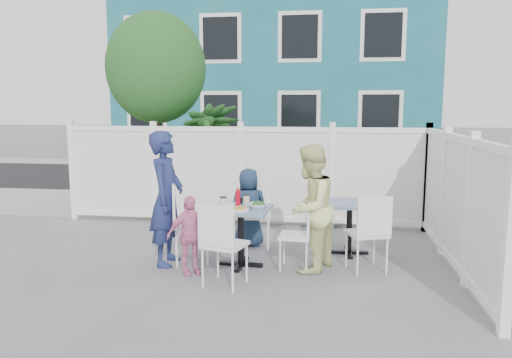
# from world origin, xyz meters

# --- Properties ---
(ground) EXTENTS (80.00, 80.00, 0.00)m
(ground) POSITION_xyz_m (0.00, 0.00, 0.00)
(ground) COLOR slate
(near_sidewalk) EXTENTS (24.00, 2.60, 0.01)m
(near_sidewalk) POSITION_xyz_m (0.00, 3.80, 0.01)
(near_sidewalk) COLOR gray
(near_sidewalk) RESTS_ON ground
(street) EXTENTS (24.00, 5.00, 0.01)m
(street) POSITION_xyz_m (0.00, 7.50, 0.00)
(street) COLOR black
(street) RESTS_ON ground
(far_sidewalk) EXTENTS (24.00, 1.60, 0.01)m
(far_sidewalk) POSITION_xyz_m (0.00, 10.60, 0.01)
(far_sidewalk) COLOR gray
(far_sidewalk) RESTS_ON ground
(building) EXTENTS (11.00, 6.00, 6.00)m
(building) POSITION_xyz_m (-0.50, 14.00, 3.00)
(building) COLOR #145B65
(building) RESTS_ON ground
(fence_back) EXTENTS (5.86, 0.08, 1.60)m
(fence_back) POSITION_xyz_m (0.10, 2.40, 0.78)
(fence_back) COLOR white
(fence_back) RESTS_ON ground
(fence_right) EXTENTS (0.08, 3.66, 1.60)m
(fence_right) POSITION_xyz_m (3.00, 0.60, 0.78)
(fence_right) COLOR white
(fence_right) RESTS_ON ground
(tree) EXTENTS (1.80, 1.62, 3.59)m
(tree) POSITION_xyz_m (-1.60, 3.30, 2.59)
(tree) COLOR #382316
(tree) RESTS_ON ground
(utility_cabinet) EXTENTS (0.83, 0.64, 1.42)m
(utility_cabinet) POSITION_xyz_m (-2.32, 4.00, 0.71)
(utility_cabinet) COLOR gold
(utility_cabinet) RESTS_ON ground
(potted_shrub_a) EXTENTS (1.56, 1.56, 1.97)m
(potted_shrub_a) POSITION_xyz_m (-0.55, 3.10, 0.98)
(potted_shrub_a) COLOR #14421A
(potted_shrub_a) RESTS_ON ground
(potted_shrub_b) EXTENTS (1.69, 1.67, 1.42)m
(potted_shrub_b) POSITION_xyz_m (1.69, 3.00, 0.71)
(potted_shrub_b) COLOR #14421A
(potted_shrub_b) RESTS_ON ground
(main_table) EXTENTS (0.73, 0.73, 0.73)m
(main_table) POSITION_xyz_m (0.47, 0.32, 0.56)
(main_table) COLOR slate
(main_table) RESTS_ON ground
(spare_table) EXTENTS (0.68, 0.68, 0.69)m
(spare_table) POSITION_xyz_m (1.79, 1.02, 0.53)
(spare_table) COLOR slate
(spare_table) RESTS_ON ground
(chair_left) EXTENTS (0.57, 0.58, 1.01)m
(chair_left) POSITION_xyz_m (-0.26, 0.37, 0.59)
(chair_left) COLOR white
(chair_left) RESTS_ON ground
(chair_right) EXTENTS (0.39, 0.40, 0.84)m
(chair_right) POSITION_xyz_m (1.20, 0.29, 0.49)
(chair_right) COLOR white
(chair_right) RESTS_ON ground
(chair_back) EXTENTS (0.47, 0.45, 0.94)m
(chair_back) POSITION_xyz_m (0.51, 1.17, 0.55)
(chair_back) COLOR white
(chair_back) RESTS_ON ground
(chair_near) EXTENTS (0.52, 0.51, 0.93)m
(chair_near) POSITION_xyz_m (0.39, -0.42, 0.54)
(chair_near) COLOR white
(chair_near) RESTS_ON ground
(chair_spare) EXTENTS (0.53, 0.52, 0.92)m
(chair_spare) POSITION_xyz_m (1.99, 0.29, 0.54)
(chair_spare) COLOR white
(chair_spare) RESTS_ON ground
(man) EXTENTS (0.39, 0.60, 1.64)m
(man) POSITION_xyz_m (-0.44, 0.28, 0.82)
(man) COLOR navy
(man) RESTS_ON ground
(woman) EXTENTS (0.80, 0.89, 1.50)m
(woman) POSITION_xyz_m (1.30, 0.28, 0.75)
(woman) COLOR #D6D740
(woman) RESTS_ON ground
(boy) EXTENTS (0.62, 0.51, 1.09)m
(boy) POSITION_xyz_m (0.43, 1.17, 0.55)
(boy) COLOR #1B2D48
(boy) RESTS_ON ground
(toddler) EXTENTS (0.57, 0.50, 0.92)m
(toddler) POSITION_xyz_m (-0.07, -0.05, 0.46)
(toddler) COLOR pink
(toddler) RESTS_ON ground
(plate_main) EXTENTS (0.25, 0.25, 0.02)m
(plate_main) POSITION_xyz_m (0.47, 0.17, 0.73)
(plate_main) COLOR white
(plate_main) RESTS_ON main_table
(plate_side) EXTENTS (0.20, 0.20, 0.01)m
(plate_side) POSITION_xyz_m (0.27, 0.44, 0.73)
(plate_side) COLOR white
(plate_side) RESTS_ON main_table
(salad_bowl) EXTENTS (0.23, 0.23, 0.06)m
(salad_bowl) POSITION_xyz_m (0.68, 0.32, 0.75)
(salad_bowl) COLOR white
(salad_bowl) RESTS_ON main_table
(coffee_cup_a) EXTENTS (0.09, 0.09, 0.13)m
(coffee_cup_a) POSITION_xyz_m (0.27, 0.25, 0.79)
(coffee_cup_a) COLOR beige
(coffee_cup_a) RESTS_ON main_table
(coffee_cup_b) EXTENTS (0.07, 0.07, 0.11)m
(coffee_cup_b) POSITION_xyz_m (0.50, 0.52, 0.78)
(coffee_cup_b) COLOR beige
(coffee_cup_b) RESTS_ON main_table
(ketchup_bottle) EXTENTS (0.06, 0.06, 0.19)m
(ketchup_bottle) POSITION_xyz_m (0.42, 0.40, 0.82)
(ketchup_bottle) COLOR #BC051A
(ketchup_bottle) RESTS_ON main_table
(salt_shaker) EXTENTS (0.03, 0.03, 0.08)m
(salt_shaker) POSITION_xyz_m (0.40, 0.54, 0.76)
(salt_shaker) COLOR white
(salt_shaker) RESTS_ON main_table
(pepper_shaker) EXTENTS (0.03, 0.03, 0.07)m
(pepper_shaker) POSITION_xyz_m (0.43, 0.57, 0.76)
(pepper_shaker) COLOR black
(pepper_shaker) RESTS_ON main_table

